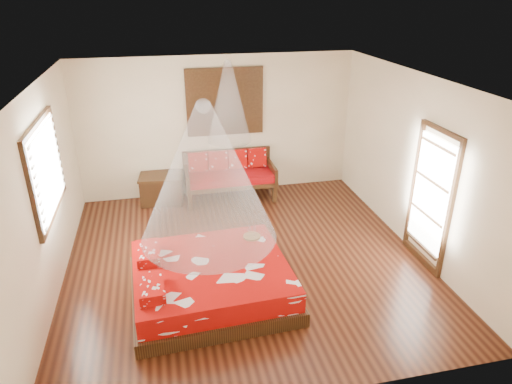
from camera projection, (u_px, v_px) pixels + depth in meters
room at (245, 178)px, 6.68m from camera, size 5.54×5.54×2.84m
bed at (210, 280)px, 6.32m from camera, size 2.26×2.06×0.64m
daybed at (229, 173)px, 9.19m from camera, size 1.81×0.80×0.95m
storage_chest at (162, 188)px, 9.08m from camera, size 0.91×0.71×0.58m
shutter_panel at (225, 102)px, 8.92m from camera, size 1.52×0.06×1.32m
window_left at (46, 169)px, 6.21m from camera, size 0.10×1.74×1.34m
glazed_door at (430, 199)px, 6.82m from camera, size 0.08×1.02×2.16m
wine_tray at (252, 234)px, 6.89m from camera, size 0.26×0.26×0.21m
mosquito_net_main at (206, 174)px, 5.66m from camera, size 1.78×1.78×1.80m
mosquito_net_daybed at (229, 102)px, 8.46m from camera, size 0.83×0.83×1.50m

